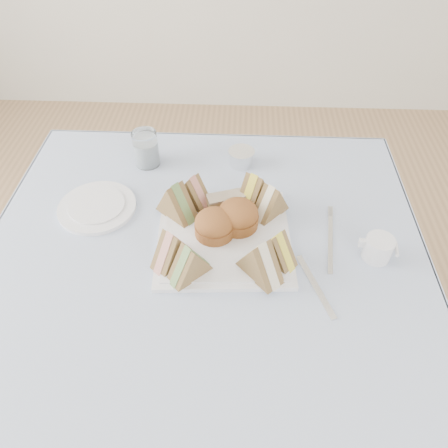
{
  "coord_description": "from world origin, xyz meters",
  "views": [
    {
      "loc": [
        0.08,
        -0.63,
        1.49
      ],
      "look_at": [
        0.04,
        0.07,
        0.8
      ],
      "focal_mm": 35.0,
      "sensor_mm": 36.0,
      "label": 1
    }
  ],
  "objects_px": {
    "table": "(207,348)",
    "creamer_jug": "(378,248)",
    "water_glass": "(146,149)",
    "serving_plate": "(224,237)"
  },
  "relations": [
    {
      "from": "table",
      "to": "water_glass",
      "type": "xyz_separation_m",
      "value": [
        -0.18,
        0.36,
        0.43
      ]
    },
    {
      "from": "serving_plate",
      "to": "creamer_jug",
      "type": "height_order",
      "value": "creamer_jug"
    },
    {
      "from": "table",
      "to": "creamer_jug",
      "type": "xyz_separation_m",
      "value": [
        0.39,
        0.03,
        0.4
      ]
    },
    {
      "from": "table",
      "to": "serving_plate",
      "type": "xyz_separation_m",
      "value": [
        0.04,
        0.07,
        0.38
      ]
    },
    {
      "from": "serving_plate",
      "to": "water_glass",
      "type": "height_order",
      "value": "water_glass"
    },
    {
      "from": "table",
      "to": "creamer_jug",
      "type": "distance_m",
      "value": 0.56
    },
    {
      "from": "creamer_jug",
      "to": "table",
      "type": "bearing_deg",
      "value": -167.66
    },
    {
      "from": "creamer_jug",
      "to": "water_glass",
      "type": "bearing_deg",
      "value": 157.87
    },
    {
      "from": "table",
      "to": "water_glass",
      "type": "relative_size",
      "value": 9.01
    },
    {
      "from": "water_glass",
      "to": "creamer_jug",
      "type": "xyz_separation_m",
      "value": [
        0.57,
        -0.32,
        -0.02
      ]
    }
  ]
}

